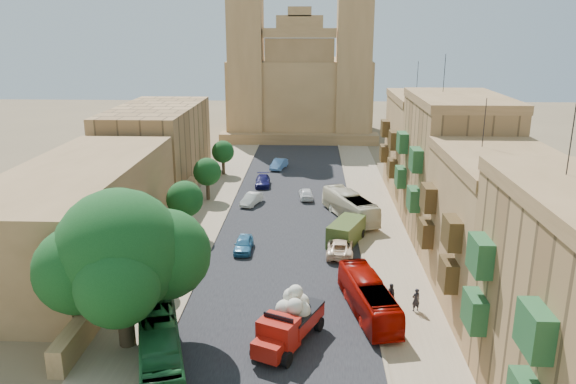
# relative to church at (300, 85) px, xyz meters

# --- Properties ---
(road_surface) EXTENTS (14.00, 140.00, 0.01)m
(road_surface) POSITION_rel_church_xyz_m (0.00, -48.61, -9.51)
(road_surface) COLOR black
(road_surface) RESTS_ON ground
(sidewalk_east) EXTENTS (5.00, 140.00, 0.01)m
(sidewalk_east) POSITION_rel_church_xyz_m (9.50, -48.61, -9.51)
(sidewalk_east) COLOR #8F7A5E
(sidewalk_east) RESTS_ON ground
(sidewalk_west) EXTENTS (5.00, 140.00, 0.01)m
(sidewalk_west) POSITION_rel_church_xyz_m (-9.50, -48.61, -9.51)
(sidewalk_west) COLOR #8F7A5E
(sidewalk_west) RESTS_ON ground
(kerb_east) EXTENTS (0.25, 140.00, 0.12)m
(kerb_east) POSITION_rel_church_xyz_m (7.00, -48.61, -9.46)
(kerb_east) COLOR #8F7A5E
(kerb_east) RESTS_ON ground
(kerb_west) EXTENTS (0.25, 140.00, 0.12)m
(kerb_west) POSITION_rel_church_xyz_m (-7.00, -48.61, -9.46)
(kerb_west) COLOR #8F7A5E
(kerb_west) RESTS_ON ground
(townhouse_b) EXTENTS (9.00, 14.00, 14.90)m
(townhouse_b) POSITION_rel_church_xyz_m (15.95, -67.61, -3.86)
(townhouse_b) COLOR #997245
(townhouse_b) RESTS_ON ground
(townhouse_c) EXTENTS (9.00, 14.00, 17.40)m
(townhouse_c) POSITION_rel_church_xyz_m (15.95, -53.61, -2.61)
(townhouse_c) COLOR #A3794A
(townhouse_c) RESTS_ON ground
(townhouse_d) EXTENTS (9.00, 14.00, 15.90)m
(townhouse_d) POSITION_rel_church_xyz_m (15.95, -39.61, -3.36)
(townhouse_d) COLOR #997245
(townhouse_d) RESTS_ON ground
(west_wall) EXTENTS (1.00, 40.00, 1.80)m
(west_wall) POSITION_rel_church_xyz_m (-12.50, -58.61, -8.62)
(west_wall) COLOR #997245
(west_wall) RESTS_ON ground
(west_building_low) EXTENTS (10.00, 28.00, 8.40)m
(west_building_low) POSITION_rel_church_xyz_m (-18.00, -60.61, -5.32)
(west_building_low) COLOR olive
(west_building_low) RESTS_ON ground
(west_building_mid) EXTENTS (10.00, 22.00, 10.00)m
(west_building_mid) POSITION_rel_church_xyz_m (-18.00, -34.61, -4.52)
(west_building_mid) COLOR #A3794A
(west_building_mid) RESTS_ON ground
(church) EXTENTS (28.00, 22.50, 36.30)m
(church) POSITION_rel_church_xyz_m (0.00, 0.00, 0.00)
(church) COLOR #997245
(church) RESTS_ON ground
(ficus_tree) EXTENTS (10.47, 9.64, 10.47)m
(ficus_tree) POSITION_rel_church_xyz_m (-9.41, -74.61, -3.32)
(ficus_tree) COLOR #372A1B
(ficus_tree) RESTS_ON ground
(street_tree_a) EXTENTS (2.92, 2.92, 4.49)m
(street_tree_a) POSITION_rel_church_xyz_m (-10.00, -66.61, -6.52)
(street_tree_a) COLOR #372A1B
(street_tree_a) RESTS_ON ground
(street_tree_b) EXTENTS (3.61, 3.61, 5.55)m
(street_tree_b) POSITION_rel_church_xyz_m (-10.00, -54.61, -5.80)
(street_tree_b) COLOR #372A1B
(street_tree_b) RESTS_ON ground
(street_tree_c) EXTENTS (3.31, 3.31, 5.09)m
(street_tree_c) POSITION_rel_church_xyz_m (-10.00, -42.61, -6.11)
(street_tree_c) COLOR #372A1B
(street_tree_c) RESTS_ON ground
(street_tree_d) EXTENTS (3.12, 3.12, 4.79)m
(street_tree_d) POSITION_rel_church_xyz_m (-10.00, -30.61, -6.31)
(street_tree_d) COLOR #372A1B
(street_tree_d) RESTS_ON ground
(red_truck) EXTENTS (4.75, 6.73, 3.74)m
(red_truck) POSITION_rel_church_xyz_m (0.97, -74.05, -7.87)
(red_truck) COLOR #A5160C
(red_truck) RESTS_ON ground
(olive_pickup) EXTENTS (4.05, 5.62, 2.13)m
(olive_pickup) POSITION_rel_church_xyz_m (5.71, -55.87, -8.47)
(olive_pickup) COLOR #3A4C1C
(olive_pickup) RESTS_ON ground
(bus_green_north) EXTENTS (5.22, 10.31, 2.80)m
(bus_green_north) POSITION_rel_church_xyz_m (-6.50, -77.61, -8.11)
(bus_green_north) COLOR #1A5426
(bus_green_north) RESTS_ON ground
(bus_red_east) EXTENTS (3.99, 9.57, 2.60)m
(bus_red_east) POSITION_rel_church_xyz_m (6.50, -69.83, -8.22)
(bus_red_east) COLOR #A10800
(bus_red_east) RESTS_ON ground
(bus_cream_east) EXTENTS (5.85, 10.08, 2.77)m
(bus_cream_east) POSITION_rel_church_xyz_m (6.50, -48.81, -8.13)
(bus_cream_east) COLOR beige
(bus_cream_east) RESTS_ON ground
(car_blue_a) EXTENTS (1.60, 3.96, 1.35)m
(car_blue_a) POSITION_rel_church_xyz_m (-3.84, -58.50, -8.84)
(car_blue_a) COLOR teal
(car_blue_a) RESTS_ON ground
(car_white_a) EXTENTS (2.55, 4.23, 1.32)m
(car_white_a) POSITION_rel_church_xyz_m (-4.58, -44.38, -8.86)
(car_white_a) COLOR silver
(car_white_a) RESTS_ON ground
(car_cream) EXTENTS (2.62, 5.21, 1.42)m
(car_cream) POSITION_rel_church_xyz_m (4.98, -58.83, -8.81)
(car_cream) COLOR beige
(car_cream) RESTS_ON ground
(car_dkblue) EXTENTS (2.10, 4.67, 1.33)m
(car_dkblue) POSITION_rel_church_xyz_m (-4.00, -36.32, -8.85)
(car_dkblue) COLOR #10104A
(car_dkblue) RESTS_ON ground
(car_white_b) EXTENTS (1.93, 4.03, 1.33)m
(car_white_b) POSITION_rel_church_xyz_m (1.70, -41.84, -8.85)
(car_white_b) COLOR white
(car_white_b) RESTS_ON ground
(car_blue_b) EXTENTS (2.56, 4.61, 1.44)m
(car_blue_b) POSITION_rel_church_xyz_m (-2.42, -27.16, -8.80)
(car_blue_b) COLOR #5587C9
(car_blue_b) RESTS_ON ground
(pedestrian_a) EXTENTS (0.76, 0.64, 1.78)m
(pedestrian_a) POSITION_rel_church_xyz_m (10.00, -69.30, -8.62)
(pedestrian_a) COLOR black
(pedestrian_a) RESTS_ON ground
(pedestrian_c) EXTENTS (0.75, 1.19, 1.89)m
(pedestrian_c) POSITION_rel_church_xyz_m (8.27, -68.76, -8.57)
(pedestrian_c) COLOR #37383C
(pedestrian_c) RESTS_ON ground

